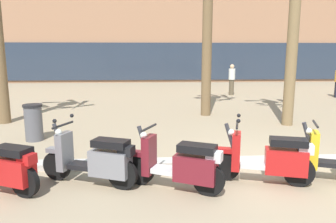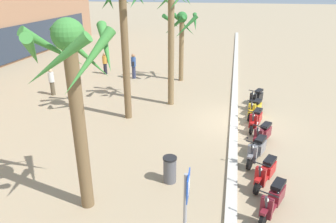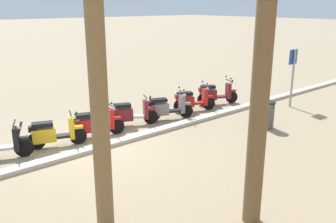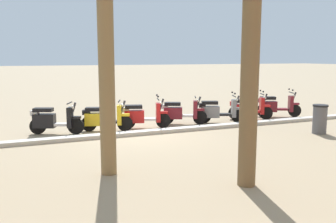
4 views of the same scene
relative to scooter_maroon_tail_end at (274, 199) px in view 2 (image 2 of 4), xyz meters
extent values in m
plane|color=#9E896B|center=(6.38, 1.05, -0.46)|extent=(200.00, 200.00, 0.00)
cube|color=#BCB7AD|center=(6.38, 1.20, -0.40)|extent=(60.00, 0.36, 0.12)
cylinder|color=black|center=(-0.75, 0.33, -0.20)|extent=(0.52, 0.30, 0.52)
cylinder|color=black|center=(0.47, -0.21, -0.20)|extent=(0.52, 0.30, 0.52)
cube|color=maroon|center=(-0.19, 0.08, -0.14)|extent=(0.66, 0.50, 0.08)
cube|color=maroon|center=(0.27, -0.12, -0.02)|extent=(0.75, 0.57, 0.44)
cube|color=black|center=(0.28, -0.13, 0.33)|extent=(0.67, 0.52, 0.12)
cube|color=maroon|center=(-0.58, 0.26, 0.09)|extent=(0.27, 0.37, 0.66)
cube|color=maroon|center=(-0.75, 0.33, 0.09)|extent=(0.36, 0.28, 0.08)
cylinder|color=#333338|center=(-0.66, 0.29, 0.24)|extent=(0.29, 0.18, 0.69)
cylinder|color=black|center=(-0.58, 0.26, 0.56)|extent=(0.26, 0.53, 0.04)
sphere|color=white|center=(-0.67, 0.30, 0.42)|extent=(0.12, 0.12, 0.12)
cube|color=maroon|center=(0.54, -0.24, 0.23)|extent=(0.30, 0.28, 0.16)
sphere|color=black|center=(-0.66, 0.03, 0.68)|extent=(0.07, 0.07, 0.07)
sphere|color=black|center=(-0.47, 0.47, 0.68)|extent=(0.07, 0.07, 0.07)
cylinder|color=black|center=(0.77, 0.41, -0.20)|extent=(0.52, 0.30, 0.52)
cylinder|color=black|center=(1.91, -0.09, -0.20)|extent=(0.52, 0.30, 0.52)
cube|color=red|center=(1.30, 0.18, -0.14)|extent=(0.66, 0.50, 0.08)
cube|color=red|center=(1.71, 0.00, -0.05)|extent=(0.75, 0.57, 0.42)
cube|color=black|center=(1.73, -0.01, 0.28)|extent=(0.67, 0.52, 0.12)
cube|color=red|center=(0.94, 0.33, 0.09)|extent=(0.26, 0.37, 0.66)
cube|color=red|center=(0.77, 0.41, 0.09)|extent=(0.36, 0.27, 0.08)
cylinder|color=#333338|center=(0.87, 0.37, 0.24)|extent=(0.29, 0.18, 0.69)
cylinder|color=black|center=(0.94, 0.33, 0.56)|extent=(0.26, 0.53, 0.04)
sphere|color=white|center=(0.85, 0.37, 0.42)|extent=(0.12, 0.12, 0.12)
cube|color=red|center=(1.98, -0.12, 0.18)|extent=(0.30, 0.28, 0.16)
sphere|color=black|center=(0.86, 0.11, 0.68)|extent=(0.07, 0.07, 0.07)
sphere|color=black|center=(1.05, 0.55, 0.68)|extent=(0.07, 0.07, 0.07)
cylinder|color=black|center=(2.21, 0.60, -0.20)|extent=(0.52, 0.28, 0.52)
cylinder|color=black|center=(3.42, 0.13, -0.20)|extent=(0.52, 0.28, 0.52)
cube|color=black|center=(2.77, 0.38, -0.14)|extent=(0.66, 0.48, 0.08)
cube|color=slate|center=(3.21, 0.21, -0.03)|extent=(0.75, 0.55, 0.43)
cube|color=black|center=(3.23, 0.20, 0.32)|extent=(0.67, 0.50, 0.12)
cube|color=slate|center=(2.38, 0.53, 0.09)|extent=(0.25, 0.37, 0.66)
cube|color=slate|center=(2.21, 0.60, 0.09)|extent=(0.36, 0.27, 0.08)
cylinder|color=#333338|center=(2.31, 0.56, 0.24)|extent=(0.29, 0.17, 0.69)
cylinder|color=black|center=(2.38, 0.53, 0.56)|extent=(0.24, 0.54, 0.04)
sphere|color=white|center=(2.29, 0.57, 0.42)|extent=(0.12, 0.12, 0.12)
cube|color=black|center=(3.49, 0.10, 0.22)|extent=(0.30, 0.27, 0.16)
sphere|color=black|center=(2.31, 0.30, 0.68)|extent=(0.07, 0.07, 0.07)
sphere|color=black|center=(2.49, 0.75, 0.68)|extent=(0.07, 0.07, 0.07)
cylinder|color=black|center=(3.70, 0.32, -0.20)|extent=(0.51, 0.31, 0.52)
cylinder|color=black|center=(4.81, -0.19, -0.20)|extent=(0.51, 0.31, 0.52)
cube|color=silver|center=(4.21, 0.08, -0.14)|extent=(0.66, 0.51, 0.08)
cube|color=maroon|center=(4.61, -0.10, -0.04)|extent=(0.75, 0.58, 0.43)
cube|color=black|center=(4.63, -0.11, 0.30)|extent=(0.67, 0.52, 0.12)
cube|color=maroon|center=(3.87, 0.24, 0.09)|extent=(0.27, 0.37, 0.66)
cube|color=maroon|center=(3.70, 0.32, 0.09)|extent=(0.36, 0.28, 0.08)
cylinder|color=#333338|center=(3.79, 0.28, 0.24)|extent=(0.29, 0.18, 0.69)
cylinder|color=black|center=(3.87, 0.24, 0.56)|extent=(0.27, 0.53, 0.04)
sphere|color=white|center=(3.77, 0.29, 0.42)|extent=(0.12, 0.12, 0.12)
cube|color=silver|center=(4.88, -0.23, 0.20)|extent=(0.30, 0.28, 0.16)
cylinder|color=black|center=(5.22, 0.42, -0.20)|extent=(0.53, 0.24, 0.52)
cylinder|color=black|center=(6.40, 0.08, -0.20)|extent=(0.53, 0.24, 0.52)
cube|color=silver|center=(5.76, 0.27, -0.14)|extent=(0.65, 0.44, 0.08)
cube|color=red|center=(6.19, 0.14, -0.03)|extent=(0.74, 0.50, 0.43)
cube|color=black|center=(6.21, 0.14, 0.31)|extent=(0.66, 0.46, 0.12)
cube|color=red|center=(5.39, 0.37, 0.09)|extent=(0.23, 0.37, 0.66)
cube|color=red|center=(5.22, 0.42, 0.09)|extent=(0.35, 0.24, 0.08)
cylinder|color=#333338|center=(5.31, 0.40, 0.24)|extent=(0.29, 0.15, 0.69)
cylinder|color=black|center=(5.39, 0.37, 0.56)|extent=(0.19, 0.55, 0.04)
sphere|color=white|center=(5.29, 0.40, 0.42)|extent=(0.12, 0.12, 0.12)
cube|color=silver|center=(6.48, 0.06, 0.21)|extent=(0.29, 0.26, 0.16)
sphere|color=black|center=(5.34, 0.14, 0.68)|extent=(0.07, 0.07, 0.07)
sphere|color=black|center=(5.48, 0.60, 0.68)|extent=(0.07, 0.07, 0.07)
cylinder|color=black|center=(6.62, 0.44, -0.20)|extent=(0.52, 0.27, 0.52)
cylinder|color=black|center=(7.75, 0.02, -0.20)|extent=(0.52, 0.27, 0.52)
cube|color=black|center=(7.13, 0.25, -0.14)|extent=(0.66, 0.47, 0.08)
cube|color=gold|center=(7.54, 0.10, -0.05)|extent=(0.75, 0.54, 0.42)
cube|color=black|center=(7.56, 0.09, 0.29)|extent=(0.67, 0.49, 0.12)
cube|color=gold|center=(6.78, 0.38, 0.09)|extent=(0.25, 0.37, 0.66)
cube|color=gold|center=(6.62, 0.44, 0.09)|extent=(0.36, 0.26, 0.08)
cylinder|color=#333338|center=(6.71, 0.41, 0.24)|extent=(0.29, 0.16, 0.69)
cylinder|color=black|center=(6.78, 0.38, 0.56)|extent=(0.23, 0.54, 0.04)
sphere|color=white|center=(6.69, 0.41, 0.42)|extent=(0.12, 0.12, 0.12)
cube|color=black|center=(7.82, 0.00, 0.19)|extent=(0.29, 0.27, 0.16)
cylinder|color=black|center=(8.23, 0.33, -0.20)|extent=(0.52, 0.30, 0.52)
cylinder|color=black|center=(9.36, -0.15, -0.20)|extent=(0.52, 0.30, 0.52)
cube|color=silver|center=(8.75, 0.11, -0.14)|extent=(0.66, 0.49, 0.08)
cube|color=black|center=(9.16, -0.06, -0.02)|extent=(0.75, 0.56, 0.45)
cube|color=black|center=(9.18, -0.07, 0.34)|extent=(0.67, 0.51, 0.12)
cube|color=black|center=(8.39, 0.26, 0.09)|extent=(0.26, 0.37, 0.66)
cube|color=black|center=(8.23, 0.33, 0.09)|extent=(0.36, 0.27, 0.08)
cylinder|color=#333338|center=(8.32, 0.29, 0.24)|extent=(0.29, 0.17, 0.69)
cylinder|color=black|center=(8.39, 0.26, 0.56)|extent=(0.26, 0.53, 0.04)
sphere|color=white|center=(8.30, 0.30, 0.42)|extent=(0.12, 0.12, 0.12)
cube|color=silver|center=(9.44, -0.18, 0.24)|extent=(0.30, 0.28, 0.16)
cylinder|color=#939399|center=(-2.16, 2.32, 0.74)|extent=(0.09, 0.09, 2.40)
cube|color=#1947B7|center=(-2.16, 2.26, 1.64)|extent=(0.60, 0.05, 0.60)
cube|color=white|center=(-2.16, 2.25, 1.64)|extent=(0.33, 0.03, 0.33)
cylinder|color=olive|center=(12.93, 4.95, 1.68)|extent=(0.32, 0.32, 4.28)
sphere|color=#286B2D|center=(12.93, 4.95, 3.82)|extent=(0.70, 0.70, 0.70)
cone|color=#286B2D|center=(13.63, 4.93, 3.27)|extent=(0.32, 1.60, 1.52)
cone|color=#286B2D|center=(13.28, 5.72, 3.48)|extent=(1.78, 1.01, 1.14)
cone|color=#286B2D|center=(12.26, 5.32, 3.35)|extent=(1.08, 1.63, 1.38)
cone|color=#286B2D|center=(12.32, 4.57, 3.29)|extent=(1.09, 1.54, 1.48)
cone|color=#286B2D|center=(13.08, 4.09, 3.51)|extent=(1.88, 0.59, 1.08)
cylinder|color=brown|center=(5.91, 6.46, 2.61)|extent=(0.35, 0.35, 6.14)
cylinder|color=brown|center=(-0.84, 5.52, 2.12)|extent=(0.38, 0.38, 5.16)
sphere|color=#3D8438|center=(-0.84, 5.52, 4.70)|extent=(0.83, 0.83, 0.83)
cone|color=#3D8438|center=(-0.12, 5.58, 4.12)|extent=(0.41, 1.66, 1.57)
cone|color=#3D8438|center=(-0.41, 6.22, 4.23)|extent=(1.67, 1.18, 1.37)
cone|color=#3D8438|center=(-1.27, 6.28, 4.32)|extent=(1.77, 1.17, 1.21)
cone|color=#3D8438|center=(-1.65, 5.44, 4.22)|extent=(0.45, 1.80, 1.39)
cone|color=#3D8438|center=(-1.20, 4.87, 4.15)|extent=(1.61, 1.06, 1.52)
cone|color=#3D8438|center=(-0.43, 4.73, 4.37)|extent=(1.82, 1.13, 1.13)
cylinder|color=olive|center=(8.22, 4.73, 2.65)|extent=(0.33, 0.33, 6.21)
cylinder|color=#2D3351|center=(12.73, 8.32, -0.01)|extent=(0.26, 0.26, 0.89)
cylinder|color=#2D4C8C|center=(12.73, 8.32, 0.75)|extent=(0.34, 0.34, 0.63)
sphere|color=#9E704C|center=(12.73, 8.32, 1.19)|extent=(0.24, 0.24, 0.24)
cube|color=black|center=(12.51, 8.28, 0.66)|extent=(0.15, 0.18, 0.28)
cylinder|color=black|center=(13.41, 10.77, -0.05)|extent=(0.26, 0.26, 0.80)
cylinder|color=gold|center=(13.41, 10.77, 0.63)|extent=(0.34, 0.34, 0.57)
sphere|color=#9E704C|center=(13.41, 10.77, 1.03)|extent=(0.22, 0.22, 0.22)
cube|color=brown|center=(13.48, 10.56, 0.55)|extent=(0.19, 0.17, 0.28)
cylinder|color=brown|center=(8.28, 12.07, -0.04)|extent=(0.26, 0.26, 0.83)
cylinder|color=silver|center=(8.28, 12.07, 0.67)|extent=(0.34, 0.34, 0.59)
sphere|color=tan|center=(8.28, 12.07, 1.08)|extent=(0.22, 0.22, 0.22)
cylinder|color=#56565B|center=(0.88, 3.30, -0.01)|extent=(0.44, 0.44, 0.90)
cylinder|color=black|center=(0.88, 3.30, 0.46)|extent=(0.48, 0.48, 0.06)
camera|label=1|loc=(3.89, -4.95, 1.79)|focal=34.26mm
camera|label=2|loc=(-8.04, 1.51, 5.88)|focal=33.55mm
camera|label=3|loc=(11.29, 10.24, 3.70)|focal=38.84mm
camera|label=4|loc=(9.98, 12.20, 2.03)|focal=39.11mm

